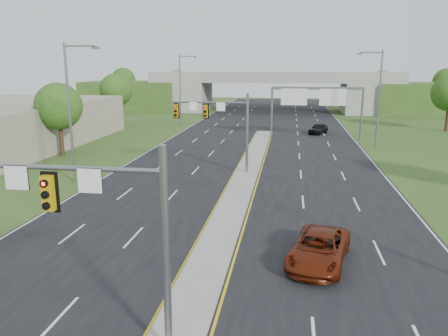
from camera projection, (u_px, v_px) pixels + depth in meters
name	position (u px, v px, depth m)	size (l,w,h in m)	color
road	(256.00, 152.00, 47.89)	(24.00, 160.00, 0.02)	black
median	(244.00, 178.00, 36.32)	(2.00, 54.00, 0.16)	gray
lane_markings	(245.00, 164.00, 42.11)	(23.72, 160.00, 0.01)	gold
signal_mast_near	(93.00, 216.00, 13.38)	(6.62, 0.60, 7.00)	slate
signal_mast_far	(221.00, 120.00, 37.45)	(6.62, 0.60, 7.00)	slate
sign_gantry	(315.00, 98.00, 55.27)	(11.58, 0.44, 6.67)	slate
overpass	(274.00, 94.00, 90.40)	(80.00, 14.00, 8.10)	gray
lightpole_l_mid	(72.00, 107.00, 34.01)	(2.85, 0.25, 11.00)	slate
lightpole_l_far	(181.00, 87.00, 67.71)	(2.85, 0.25, 11.00)	slate
lightpole_r_far	(378.00, 94.00, 49.36)	(2.85, 0.25, 11.00)	slate
tree_l_near	(59.00, 106.00, 44.83)	(4.80, 4.80, 7.60)	#382316
tree_l_mid	(116.00, 90.00, 69.41)	(5.20, 5.20, 8.12)	#382316
tree_back_a	(123.00, 80.00, 108.94)	(6.00, 6.00, 8.85)	#382316
tree_back_b	(178.00, 82.00, 106.95)	(5.60, 5.60, 8.32)	#382316
tree_back_c	(381.00, 83.00, 99.91)	(5.60, 5.60, 8.32)	#382316
tree_back_d	(447.00, 82.00, 97.78)	(6.00, 6.00, 8.85)	#382316
commercial_building	(4.00, 124.00, 51.73)	(18.00, 30.00, 5.00)	gray
car_far_a	(319.00, 249.00, 20.74)	(2.45, 5.30, 1.47)	#591A08
car_far_c	(318.00, 129.00, 60.78)	(1.69, 4.21, 1.43)	black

